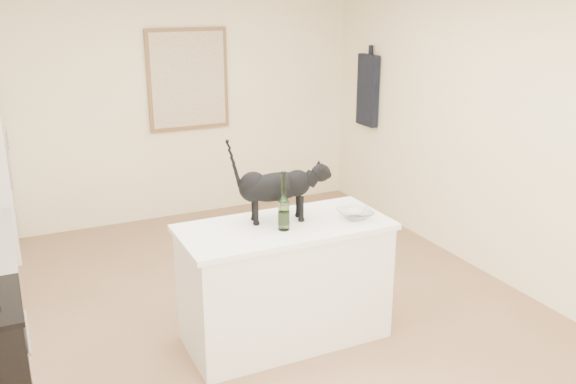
% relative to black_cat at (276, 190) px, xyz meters
% --- Properties ---
extents(floor, '(5.50, 5.50, 0.00)m').
position_rel_black_cat_xyz_m(floor, '(-0.08, 0.10, -1.13)').
color(floor, '#91694D').
rests_on(floor, ground).
extents(wall_back, '(4.50, 0.00, 4.50)m').
position_rel_black_cat_xyz_m(wall_back, '(-0.08, 2.85, 0.17)').
color(wall_back, '#FFF1C5').
rests_on(wall_back, ground).
extents(wall_right, '(0.00, 5.50, 5.50)m').
position_rel_black_cat_xyz_m(wall_right, '(2.17, 0.10, 0.17)').
color(wall_right, '#FFF1C5').
rests_on(wall_right, ground).
extents(island_base, '(1.44, 0.67, 0.86)m').
position_rel_black_cat_xyz_m(island_base, '(0.02, -0.10, -0.70)').
color(island_base, white).
rests_on(island_base, floor).
extents(island_top, '(1.50, 0.70, 0.04)m').
position_rel_black_cat_xyz_m(island_top, '(0.02, -0.10, -0.25)').
color(island_top, white).
rests_on(island_top, island_base).
extents(artwork_frame, '(0.90, 0.03, 1.10)m').
position_rel_black_cat_xyz_m(artwork_frame, '(0.22, 2.82, 0.42)').
color(artwork_frame, brown).
rests_on(artwork_frame, wall_back).
extents(artwork_canvas, '(0.82, 0.00, 1.02)m').
position_rel_black_cat_xyz_m(artwork_canvas, '(0.22, 2.81, 0.42)').
color(artwork_canvas, beige).
rests_on(artwork_canvas, wall_back).
extents(hanging_garment, '(0.08, 0.34, 0.80)m').
position_rel_black_cat_xyz_m(hanging_garment, '(2.11, 2.15, 0.27)').
color(hanging_garment, black).
rests_on(hanging_garment, wall_right).
extents(black_cat, '(0.68, 0.34, 0.46)m').
position_rel_black_cat_xyz_m(black_cat, '(0.00, 0.00, 0.00)').
color(black_cat, black).
rests_on(black_cat, island_top).
extents(wine_bottle, '(0.09, 0.09, 0.37)m').
position_rel_black_cat_xyz_m(wine_bottle, '(-0.02, -0.18, -0.05)').
color(wine_bottle, '#315E25').
rests_on(wine_bottle, island_top).
extents(glass_bowl, '(0.28, 0.28, 0.06)m').
position_rel_black_cat_xyz_m(glass_bowl, '(0.54, -0.20, -0.20)').
color(glass_bowl, white).
rests_on(glass_bowl, island_top).
extents(fridge_paper, '(0.06, 0.13, 0.18)m').
position_rel_black_cat_xyz_m(fridge_paper, '(-1.68, 2.44, 0.02)').
color(fridge_paper, beige).
rests_on(fridge_paper, fridge).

